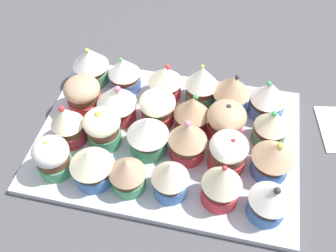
{
  "coord_description": "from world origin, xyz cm",
  "views": [
    {
      "loc": [
        -8.3,
        37.84,
        52.01
      ],
      "look_at": [
        0.0,
        0.0,
        4.2
      ],
      "focal_mm": 40.1,
      "sensor_mm": 36.0,
      "label": 1
    }
  ],
  "objects_px": {
    "cupcake_11": "(83,94)",
    "cupcake_18": "(269,200)",
    "cupcake_13": "(228,152)",
    "cupcake_23": "(52,157)",
    "cupcake_5": "(91,64)",
    "cupcake_15": "(148,134)",
    "baking_tray": "(168,139)",
    "cupcake_1": "(231,92)",
    "cupcake_6": "(271,127)",
    "cupcake_9": "(158,108)",
    "cupcake_21": "(127,173)",
    "cupcake_16": "(103,128)",
    "cupcake_0": "(268,99)",
    "cupcake_7": "(226,121)",
    "cupcake_20": "(170,178)",
    "cupcake_17": "(68,124)",
    "cupcake_22": "(92,165)",
    "cupcake_8": "(192,113)",
    "cupcake_2": "(202,83)",
    "cupcake_3": "(165,81)",
    "cupcake_19": "(222,184)",
    "cupcake_14": "(188,140)",
    "cupcake_12": "(273,158)",
    "cupcake_4": "(124,73)"
  },
  "relations": [
    {
      "from": "cupcake_7",
      "to": "cupcake_3",
      "type": "bearing_deg",
      "value": -30.44
    },
    {
      "from": "cupcake_7",
      "to": "cupcake_21",
      "type": "bearing_deg",
      "value": 45.04
    },
    {
      "from": "cupcake_22",
      "to": "cupcake_13",
      "type": "bearing_deg",
      "value": -160.48
    },
    {
      "from": "cupcake_7",
      "to": "cupcake_20",
      "type": "height_order",
      "value": "same"
    },
    {
      "from": "cupcake_7",
      "to": "cupcake_14",
      "type": "height_order",
      "value": "cupcake_14"
    },
    {
      "from": "cupcake_8",
      "to": "cupcake_9",
      "type": "xyz_separation_m",
      "value": [
        0.06,
        -0.0,
        -0.01
      ]
    },
    {
      "from": "cupcake_13",
      "to": "cupcake_23",
      "type": "height_order",
      "value": "same"
    },
    {
      "from": "cupcake_18",
      "to": "cupcake_21",
      "type": "bearing_deg",
      "value": -0.16
    },
    {
      "from": "cupcake_8",
      "to": "cupcake_19",
      "type": "bearing_deg",
      "value": 117.6
    },
    {
      "from": "cupcake_20",
      "to": "cupcake_21",
      "type": "height_order",
      "value": "cupcake_20"
    },
    {
      "from": "cupcake_16",
      "to": "cupcake_2",
      "type": "bearing_deg",
      "value": -137.19
    },
    {
      "from": "cupcake_14",
      "to": "cupcake_19",
      "type": "distance_m",
      "value": 0.09
    },
    {
      "from": "cupcake_11",
      "to": "cupcake_18",
      "type": "distance_m",
      "value": 0.36
    },
    {
      "from": "cupcake_1",
      "to": "cupcake_6",
      "type": "bearing_deg",
      "value": 139.4
    },
    {
      "from": "cupcake_14",
      "to": "cupcake_8",
      "type": "bearing_deg",
      "value": -86.64
    },
    {
      "from": "cupcake_8",
      "to": "cupcake_16",
      "type": "distance_m",
      "value": 0.15
    },
    {
      "from": "cupcake_17",
      "to": "cupcake_23",
      "type": "height_order",
      "value": "cupcake_17"
    },
    {
      "from": "cupcake_2",
      "to": "cupcake_21",
      "type": "relative_size",
      "value": 1.22
    },
    {
      "from": "cupcake_9",
      "to": "cupcake_19",
      "type": "relative_size",
      "value": 0.75
    },
    {
      "from": "cupcake_1",
      "to": "cupcake_13",
      "type": "distance_m",
      "value": 0.13
    },
    {
      "from": "cupcake_9",
      "to": "cupcake_23",
      "type": "height_order",
      "value": "cupcake_23"
    },
    {
      "from": "cupcake_8",
      "to": "cupcake_23",
      "type": "height_order",
      "value": "cupcake_8"
    },
    {
      "from": "cupcake_17",
      "to": "cupcake_23",
      "type": "bearing_deg",
      "value": 89.44
    },
    {
      "from": "cupcake_4",
      "to": "cupcake_13",
      "type": "xyz_separation_m",
      "value": [
        -0.21,
        0.14,
        0.0
      ]
    },
    {
      "from": "cupcake_11",
      "to": "cupcake_17",
      "type": "distance_m",
      "value": 0.07
    },
    {
      "from": "cupcake_17",
      "to": "cupcake_1",
      "type": "bearing_deg",
      "value": -152.87
    },
    {
      "from": "cupcake_20",
      "to": "cupcake_22",
      "type": "relative_size",
      "value": 1.04
    },
    {
      "from": "cupcake_15",
      "to": "cupcake_21",
      "type": "xyz_separation_m",
      "value": [
        0.01,
        0.07,
        -0.01
      ]
    },
    {
      "from": "cupcake_4",
      "to": "cupcake_16",
      "type": "bearing_deg",
      "value": 91.76
    },
    {
      "from": "cupcake_2",
      "to": "cupcake_21",
      "type": "xyz_separation_m",
      "value": [
        0.08,
        0.2,
        -0.01
      ]
    },
    {
      "from": "baking_tray",
      "to": "cupcake_15",
      "type": "height_order",
      "value": "cupcake_15"
    },
    {
      "from": "cupcake_0",
      "to": "cupcake_3",
      "type": "relative_size",
      "value": 1.05
    },
    {
      "from": "cupcake_6",
      "to": "cupcake_13",
      "type": "height_order",
      "value": "cupcake_6"
    },
    {
      "from": "cupcake_8",
      "to": "cupcake_13",
      "type": "relative_size",
      "value": 1.08
    },
    {
      "from": "cupcake_13",
      "to": "cupcake_7",
      "type": "bearing_deg",
      "value": -80.14
    },
    {
      "from": "cupcake_7",
      "to": "cupcake_13",
      "type": "bearing_deg",
      "value": 99.86
    },
    {
      "from": "cupcake_23",
      "to": "cupcake_21",
      "type": "bearing_deg",
      "value": 178.02
    },
    {
      "from": "cupcake_9",
      "to": "cupcake_21",
      "type": "bearing_deg",
      "value": 84.63
    },
    {
      "from": "cupcake_4",
      "to": "cupcake_13",
      "type": "height_order",
      "value": "cupcake_13"
    },
    {
      "from": "cupcake_3",
      "to": "cupcake_21",
      "type": "distance_m",
      "value": 0.2
    },
    {
      "from": "cupcake_12",
      "to": "cupcake_5",
      "type": "bearing_deg",
      "value": -22.13
    },
    {
      "from": "cupcake_11",
      "to": "cupcake_22",
      "type": "distance_m",
      "value": 0.15
    },
    {
      "from": "cupcake_8",
      "to": "cupcake_13",
      "type": "distance_m",
      "value": 0.09
    },
    {
      "from": "cupcake_21",
      "to": "cupcake_5",
      "type": "bearing_deg",
      "value": -57.93
    },
    {
      "from": "cupcake_16",
      "to": "cupcake_0",
      "type": "bearing_deg",
      "value": -154.61
    },
    {
      "from": "cupcake_5",
      "to": "cupcake_15",
      "type": "xyz_separation_m",
      "value": [
        -0.14,
        0.14,
        0.0
      ]
    },
    {
      "from": "cupcake_22",
      "to": "cupcake_8",
      "type": "bearing_deg",
      "value": -134.14
    },
    {
      "from": "cupcake_5",
      "to": "cupcake_18",
      "type": "xyz_separation_m",
      "value": [
        -0.34,
        0.21,
        -0.0
      ]
    },
    {
      "from": "cupcake_13",
      "to": "cupcake_1",
      "type": "bearing_deg",
      "value": -85.7
    },
    {
      "from": "cupcake_0",
      "to": "cupcake_11",
      "type": "relative_size",
      "value": 1.12
    }
  ]
}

